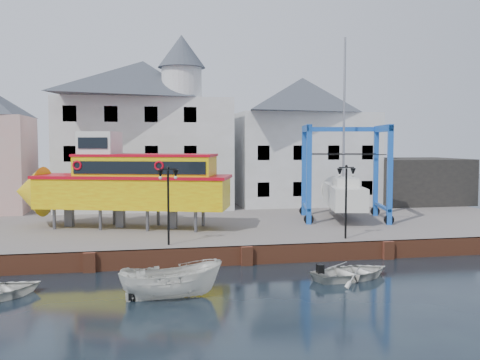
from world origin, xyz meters
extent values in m
plane|color=black|center=(0.00, 0.00, 0.00)|extent=(140.00, 140.00, 0.00)
cube|color=slate|center=(0.00, 11.00, 0.50)|extent=(44.00, 22.00, 1.00)
cube|color=brown|center=(0.00, 0.12, 0.50)|extent=(44.00, 0.25, 1.00)
cube|color=brown|center=(-8.00, -0.05, 0.50)|extent=(0.60, 0.36, 1.00)
cube|color=brown|center=(0.00, -0.05, 0.50)|extent=(0.60, 0.36, 1.00)
cube|color=brown|center=(8.00, -0.05, 0.50)|extent=(0.60, 0.36, 1.00)
cube|color=beige|center=(-5.00, 18.50, 5.50)|extent=(14.00, 8.00, 9.00)
pyramid|color=#383F49|center=(-5.00, 18.50, 11.60)|extent=(14.00, 8.00, 3.20)
cube|color=black|center=(-10.50, 14.54, 2.60)|extent=(1.00, 0.08, 1.20)
cube|color=black|center=(-7.50, 14.54, 2.60)|extent=(1.00, 0.08, 1.20)
cube|color=black|center=(-4.50, 14.54, 2.60)|extent=(1.00, 0.08, 1.20)
cube|color=black|center=(-1.50, 14.54, 2.60)|extent=(1.00, 0.08, 1.20)
cube|color=black|center=(-10.50, 14.54, 5.60)|extent=(1.00, 0.08, 1.20)
cube|color=black|center=(-7.50, 14.54, 5.60)|extent=(1.00, 0.08, 1.20)
cube|color=black|center=(-4.50, 14.54, 5.60)|extent=(1.00, 0.08, 1.20)
cube|color=black|center=(-1.50, 14.54, 5.60)|extent=(1.00, 0.08, 1.20)
cube|color=black|center=(-10.50, 14.54, 8.60)|extent=(1.00, 0.08, 1.20)
cube|color=black|center=(-7.50, 14.54, 8.60)|extent=(1.00, 0.08, 1.20)
cube|color=black|center=(-4.50, 14.54, 8.60)|extent=(1.00, 0.08, 1.20)
cube|color=black|center=(-1.50, 14.54, 8.60)|extent=(1.00, 0.08, 1.20)
cylinder|color=beige|center=(-2.00, 16.10, 11.20)|extent=(3.20, 3.20, 2.40)
cone|color=#383F49|center=(-2.00, 16.10, 13.70)|extent=(3.80, 3.80, 2.60)
cube|color=beige|center=(9.00, 19.00, 5.00)|extent=(12.00, 8.00, 8.00)
pyramid|color=#383F49|center=(9.00, 19.00, 10.60)|extent=(12.00, 8.00, 3.20)
cube|color=black|center=(4.50, 15.04, 2.60)|extent=(1.00, 0.08, 1.20)
cube|color=black|center=(7.50, 15.04, 2.60)|extent=(1.00, 0.08, 1.20)
cube|color=black|center=(10.50, 15.04, 2.60)|extent=(1.00, 0.08, 1.20)
cube|color=black|center=(13.50, 15.04, 2.60)|extent=(1.00, 0.08, 1.20)
cube|color=black|center=(4.50, 15.04, 5.60)|extent=(1.00, 0.08, 1.20)
cube|color=black|center=(7.50, 15.04, 5.60)|extent=(1.00, 0.08, 1.20)
cube|color=black|center=(10.50, 15.04, 5.60)|extent=(1.00, 0.08, 1.20)
cube|color=black|center=(13.50, 15.04, 5.60)|extent=(1.00, 0.08, 1.20)
cube|color=black|center=(19.00, 17.00, 3.00)|extent=(8.00, 7.00, 4.00)
cylinder|color=black|center=(-4.00, 1.20, 3.00)|extent=(0.12, 0.12, 4.00)
cube|color=black|center=(-4.00, 1.20, 5.05)|extent=(0.90, 0.06, 0.06)
sphere|color=black|center=(-4.00, 1.20, 5.12)|extent=(0.16, 0.16, 0.16)
cone|color=black|center=(-4.40, 1.20, 4.78)|extent=(0.32, 0.32, 0.45)
sphere|color=silver|center=(-4.40, 1.20, 4.60)|extent=(0.18, 0.18, 0.18)
cone|color=black|center=(-3.60, 1.20, 4.78)|extent=(0.32, 0.32, 0.45)
sphere|color=silver|center=(-3.60, 1.20, 4.60)|extent=(0.18, 0.18, 0.18)
cylinder|color=black|center=(6.00, 1.20, 3.00)|extent=(0.12, 0.12, 4.00)
cube|color=black|center=(6.00, 1.20, 5.05)|extent=(0.90, 0.06, 0.06)
sphere|color=black|center=(6.00, 1.20, 5.12)|extent=(0.16, 0.16, 0.16)
cone|color=black|center=(5.60, 1.20, 4.78)|extent=(0.32, 0.32, 0.45)
sphere|color=silver|center=(5.60, 1.20, 4.60)|extent=(0.18, 0.18, 0.18)
cone|color=black|center=(6.40, 1.20, 4.78)|extent=(0.32, 0.32, 0.45)
sphere|color=silver|center=(6.40, 1.20, 4.60)|extent=(0.18, 0.18, 0.18)
cylinder|color=#59595E|center=(-10.76, 7.74, 1.65)|extent=(0.25, 0.25, 1.29)
cylinder|color=#59595E|center=(-10.02, 10.03, 1.65)|extent=(0.25, 0.25, 1.29)
cylinder|color=#59595E|center=(-7.89, 6.80, 1.65)|extent=(0.25, 0.25, 1.29)
cylinder|color=#59595E|center=(-7.15, 9.10, 1.65)|extent=(0.25, 0.25, 1.29)
cylinder|color=#59595E|center=(-5.02, 5.87, 1.65)|extent=(0.25, 0.25, 1.29)
cylinder|color=#59595E|center=(-4.27, 8.17, 1.65)|extent=(0.25, 0.25, 1.29)
cylinder|color=#59595E|center=(-2.15, 4.94, 1.65)|extent=(0.25, 0.25, 1.29)
cylinder|color=#59595E|center=(-1.40, 7.24, 1.65)|extent=(0.25, 0.25, 1.29)
cube|color=#59595E|center=(-9.98, 8.75, 1.65)|extent=(0.63, 0.57, 1.29)
cube|color=#59595E|center=(-6.70, 7.69, 1.65)|extent=(0.63, 0.57, 1.29)
cube|color=#59595E|center=(-3.42, 6.62, 1.65)|extent=(0.63, 0.57, 1.29)
cube|color=orange|center=(-5.88, 7.42, 3.24)|extent=(12.50, 6.85, 1.90)
cone|color=orange|center=(-12.52, 9.58, 3.24)|extent=(2.82, 3.70, 3.28)
cube|color=#BD0718|center=(-5.88, 7.42, 4.28)|extent=(12.79, 7.06, 0.19)
cube|color=orange|center=(-5.06, 7.15, 4.88)|extent=(9.11, 5.45, 1.38)
cube|color=black|center=(-5.52, 5.73, 4.92)|extent=(7.90, 2.61, 0.78)
cube|color=black|center=(-4.60, 8.58, 4.92)|extent=(7.90, 2.61, 0.78)
cube|color=#BD0718|center=(-5.06, 7.15, 5.65)|extent=(9.30, 5.59, 0.16)
cube|color=silver|center=(-7.93, 8.09, 6.36)|extent=(2.83, 2.83, 1.57)
cube|color=black|center=(-8.28, 6.99, 6.42)|extent=(1.81, 0.64, 0.69)
torus|color=#BD0718|center=(-9.23, 6.88, 5.05)|extent=(0.61, 0.30, 0.60)
torus|color=#BD0718|center=(-4.30, 5.28, 5.05)|extent=(0.61, 0.30, 0.60)
cube|color=blue|center=(5.62, 6.69, 4.29)|extent=(0.40, 0.40, 6.58)
cylinder|color=black|center=(5.62, 6.69, 1.33)|extent=(0.69, 0.38, 0.66)
cube|color=blue|center=(6.62, 10.95, 4.29)|extent=(0.40, 0.40, 6.58)
cylinder|color=black|center=(6.62, 10.95, 1.33)|extent=(0.69, 0.38, 0.66)
cube|color=blue|center=(10.79, 5.47, 4.29)|extent=(0.40, 0.40, 6.58)
cylinder|color=black|center=(10.79, 5.47, 1.33)|extent=(0.69, 0.38, 0.66)
cube|color=blue|center=(11.80, 9.73, 4.29)|extent=(0.40, 0.40, 6.58)
cylinder|color=black|center=(11.80, 9.73, 1.33)|extent=(0.69, 0.38, 0.66)
cube|color=blue|center=(6.12, 8.82, 7.42)|extent=(1.40, 4.65, 0.46)
cube|color=blue|center=(6.12, 8.82, 1.94)|extent=(1.31, 4.63, 0.20)
cube|color=blue|center=(11.29, 7.60, 7.42)|extent=(1.40, 4.65, 0.46)
cube|color=blue|center=(11.29, 7.60, 1.94)|extent=(1.31, 4.63, 0.20)
cube|color=blue|center=(9.21, 10.34, 7.42)|extent=(5.57, 1.62, 0.33)
cube|color=silver|center=(8.71, 8.21, 2.69)|extent=(3.73, 7.36, 1.51)
cone|color=silver|center=(9.67, 12.28, 2.69)|extent=(2.45, 1.96, 2.16)
cube|color=#59595E|center=(8.71, 8.21, 1.61)|extent=(0.61, 1.70, 0.66)
cube|color=silver|center=(8.60, 7.75, 3.73)|extent=(2.11, 3.09, 0.56)
cylinder|color=#99999E|center=(8.81, 8.67, 8.62)|extent=(0.19, 0.19, 10.35)
cube|color=black|center=(8.32, 6.56, 5.64)|extent=(4.94, 1.28, 0.05)
cube|color=black|center=(9.10, 9.86, 5.64)|extent=(4.94, 1.28, 0.05)
imported|color=silver|center=(-4.27, -5.29, 0.00)|extent=(4.42, 1.95, 1.66)
imported|color=silver|center=(4.38, -3.66, 0.00)|extent=(4.66, 3.83, 0.84)
camera|label=1|loc=(-5.59, -27.20, 6.48)|focal=40.00mm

